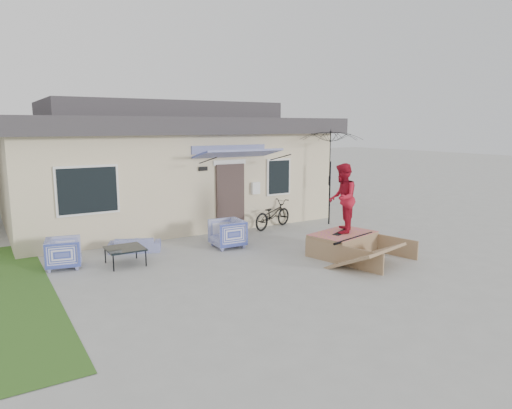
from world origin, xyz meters
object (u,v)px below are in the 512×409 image
skater (342,197)px  armchair_left (64,251)px  armchair_right (227,232)px  loveseat (135,242)px  skate_ramp (343,244)px  skateboard (341,232)px  coffee_table (125,256)px  patio_umbrella (330,172)px  bicycle (273,211)px

skater → armchair_left: bearing=-65.2°
armchair_right → skater: skater is taller
skater → armchair_right: bearing=-87.5°
loveseat → skate_ramp: bearing=168.5°
skateboard → skate_ramp: bearing=-102.0°
loveseat → coffee_table: 1.16m
armchair_left → skater: size_ratio=0.44×
patio_umbrella → skate_ramp: patio_umbrella is taller
bicycle → skater: 3.55m
skate_ramp → skateboard: 0.30m
coffee_table → skateboard: bearing=-21.2°
armchair_right → bicycle: bearing=122.6°
loveseat → skate_ramp: skate_ramp is taller
coffee_table → patio_umbrella: size_ratio=0.33×
armchair_left → bicycle: bearing=-70.0°
coffee_table → patio_umbrella: 7.35m
skate_ramp → loveseat: bearing=132.5°
skate_ramp → coffee_table: bearing=144.8°
armchair_right → skateboard: armchair_right is taller
skater → skate_ramp: bearing=59.7°
armchair_right → skater: bearing=49.4°
skater → skateboard: bearing=46.1°
patio_umbrella → skate_ramp: (-2.10, -3.00, -1.48)m
patio_umbrella → skateboard: (-2.12, -2.95, -1.18)m
loveseat → patio_umbrella: bearing=-157.6°
loveseat → armchair_left: 1.89m
loveseat → armchair_left: armchair_left is taller
bicycle → loveseat: bearing=76.7°
armchair_left → bicycle: size_ratio=0.45×
skate_ramp → skateboard: size_ratio=2.90×
armchair_left → skate_ramp: 6.77m
armchair_right → loveseat: bearing=-107.9°
bicycle → skater: size_ratio=0.98×
coffee_table → bicycle: (5.17, 1.49, 0.34)m
skate_ramp → bicycle: bearing=73.9°
skateboard → patio_umbrella: bearing=28.8°
armchair_left → coffee_table: armchair_left is taller
loveseat → armchair_left: bearing=38.1°
skate_ramp → skateboard: skateboard is taller
armchair_left → armchair_right: bearing=-83.7°
loveseat → bicycle: bicycle is taller
bicycle → patio_umbrella: patio_umbrella is taller
skate_ramp → skater: size_ratio=1.24×
armchair_right → bicycle: bicycle is taller
coffee_table → skateboard: skateboard is taller
armchair_right → patio_umbrella: bearing=104.3°
armchair_left → armchair_right: (4.09, -0.36, 0.03)m
bicycle → coffee_table: bearing=87.0°
coffee_table → skater: skater is taller
armchair_left → skater: bearing=-99.9°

